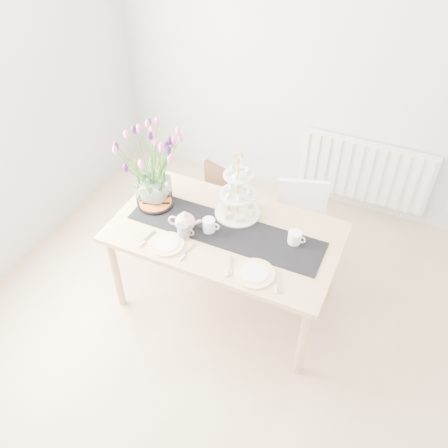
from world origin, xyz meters
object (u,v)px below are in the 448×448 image
at_px(cream_jug, 295,238).
at_px(radiator, 364,171).
at_px(tart_tin, 156,203).
at_px(mug_white, 209,225).
at_px(chair_brown, 215,206).
at_px(plate_right, 255,273).
at_px(chair_white, 300,223).
at_px(teapot, 185,222).
at_px(tulip_vase, 149,156).
at_px(cake_stand, 238,199).
at_px(mug_grey, 184,230).
at_px(plate_left, 167,244).
at_px(dining_table, 225,238).

bearing_deg(cream_jug, radiator, 86.04).
distance_m(tart_tin, mug_white, 0.50).
height_order(tart_tin, mug_white, mug_white).
bearing_deg(chair_brown, plate_right, -32.94).
distance_m(mug_white, plate_right, 0.51).
xyz_separation_m(chair_white, mug_white, (-0.48, -0.66, 0.34)).
xyz_separation_m(chair_white, teapot, (-0.64, -0.72, 0.35)).
distance_m(chair_brown, tulip_vase, 0.89).
bearing_deg(cream_jug, mug_white, -162.24).
height_order(cake_stand, plate_right, cake_stand).
bearing_deg(teapot, chair_white, 34.55).
height_order(tulip_vase, mug_grey, tulip_vase).
relative_size(teapot, plate_left, 0.95).
bearing_deg(cake_stand, radiator, 63.07).
xyz_separation_m(cake_stand, plate_left, (-0.31, -0.49, -0.13)).
distance_m(tulip_vase, mug_white, 0.64).
height_order(teapot, plate_left, teapot).
xyz_separation_m(radiator, dining_table, (-0.70, -1.55, 0.22)).
distance_m(tart_tin, plate_right, 0.99).
bearing_deg(mug_grey, mug_white, 41.94).
bearing_deg(dining_table, chair_brown, 122.45).
xyz_separation_m(cream_jug, plate_left, (-0.78, -0.38, -0.04)).
height_order(cream_jug, mug_grey, mug_grey).
height_order(radiator, chair_brown, chair_brown).
relative_size(dining_table, chair_white, 1.98).
distance_m(chair_brown, cake_stand, 0.67).
relative_size(cream_jug, mug_white, 0.89).
bearing_deg(chair_brown, cream_jug, -11.42).
bearing_deg(chair_brown, mug_grey, -63.37).
bearing_deg(mug_white, teapot, -168.99).
bearing_deg(plate_right, chair_brown, 129.22).
bearing_deg(tulip_vase, radiator, 47.98).
bearing_deg(mug_grey, teapot, 111.10).
bearing_deg(cream_jug, dining_table, -165.32).
relative_size(mug_grey, mug_white, 1.03).
relative_size(radiator, mug_white, 11.50).
height_order(chair_brown, cream_jug, cream_jug).
height_order(dining_table, tulip_vase, tulip_vase).
bearing_deg(plate_left, dining_table, 44.25).
height_order(dining_table, teapot, teapot).
bearing_deg(teapot, mug_grey, -84.50).
distance_m(cake_stand, mug_grey, 0.45).
height_order(chair_white, teapot, teapot).
bearing_deg(tart_tin, dining_table, -4.23).
distance_m(chair_brown, plate_left, 0.90).
bearing_deg(tart_tin, mug_white, -10.95).
bearing_deg(plate_right, radiator, 79.02).
height_order(chair_white, mug_grey, mug_grey).
xyz_separation_m(chair_white, cake_stand, (-0.37, -0.41, 0.42)).
height_order(dining_table, chair_brown, chair_brown).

